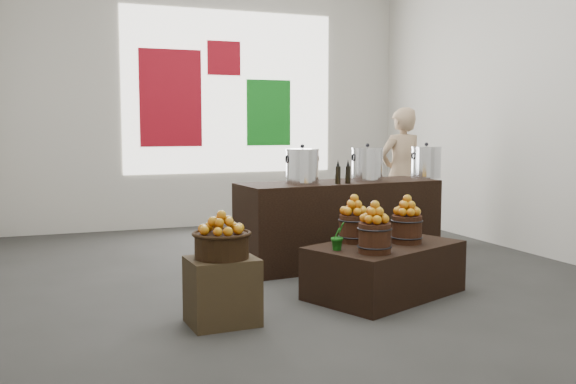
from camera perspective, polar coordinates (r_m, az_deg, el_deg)
name	(u,v)px	position (r m, az deg, el deg)	size (l,w,h in m)	color
ground	(297,276)	(6.51, 0.83, -7.45)	(7.00, 7.00, 0.00)	#323230
back_wall	(211,92)	(9.69, -6.90, 8.81)	(6.00, 0.04, 4.00)	beige
back_opening	(230,92)	(9.75, -5.14, 8.81)	(3.20, 0.02, 2.40)	white
deco_red_left	(171,98)	(9.53, -10.39, 8.21)	(0.90, 0.04, 1.40)	maroon
deco_green_right	(269,113)	(9.91, -1.74, 7.05)	(0.70, 0.04, 1.00)	#137E1C
deco_red_upper	(224,58)	(9.75, -5.73, 11.76)	(0.50, 0.04, 0.50)	maroon
crate	(222,291)	(4.95, -5.87, -8.75)	(0.51, 0.42, 0.51)	#43341F
wicker_basket	(222,246)	(4.88, -5.91, -4.78)	(0.41, 0.41, 0.19)	black
apples_in_basket	(221,222)	(4.85, -5.93, -2.70)	(0.32, 0.32, 0.17)	#AF1705
display_table	(385,270)	(5.80, 8.59, -6.84)	(1.34, 0.82, 0.46)	black
apple_bucket_front_left	(375,238)	(5.33, 7.70, -4.08)	(0.27, 0.27, 0.25)	#3D1C10
apples_in_bucket_front_left	(375,212)	(5.29, 7.73, -1.80)	(0.20, 0.20, 0.18)	#AF1705
apple_bucket_front_right	(407,229)	(5.81, 10.50, -3.28)	(0.27, 0.27, 0.25)	#3D1C10
apples_in_bucket_front_right	(407,206)	(5.78, 10.54, -1.19)	(0.20, 0.20, 0.18)	#AF1705
apple_bucket_rear	(354,229)	(5.79, 5.89, -3.25)	(0.27, 0.27, 0.25)	#3D1C10
apples_in_bucket_rear	(354,205)	(5.76, 5.91, -1.15)	(0.20, 0.20, 0.18)	#AF1705
herb_garnish_right	(401,223)	(6.20, 10.04, -2.75)	(0.21, 0.18, 0.24)	#156314
herb_garnish_left	(338,236)	(5.42, 4.48, -3.91)	(0.13, 0.11, 0.24)	#156314
counter	(339,223)	(6.99, 4.57, -2.77)	(2.21, 0.70, 0.90)	black
stock_pot_left	(302,167)	(6.70, 1.28, 2.23)	(0.34, 0.34, 0.34)	silver
stock_pot_center	(367,165)	(7.10, 7.05, 2.40)	(0.34, 0.34, 0.34)	silver
stock_pot_right	(426,163)	(7.57, 12.17, 2.53)	(0.34, 0.34, 0.34)	silver
oil_cruets	(350,171)	(6.73, 5.56, 1.84)	(0.16, 0.06, 0.25)	black
shopper	(401,174)	(8.51, 10.00, 1.55)	(0.63, 0.42, 1.74)	tan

